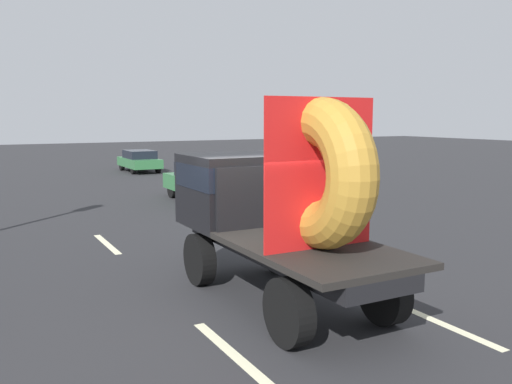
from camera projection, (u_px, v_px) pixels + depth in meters
ground_plane at (271, 301)px, 9.26m from camera, size 120.00×120.00×0.00m
flatbed_truck at (272, 200)px, 9.33m from camera, size 2.02×5.01×3.42m
distant_sedan at (206, 181)px, 20.18m from camera, size 1.88×4.39×1.43m
lane_dash_left_near at (237, 357)px, 7.11m from camera, size 0.16×2.62×0.01m
lane_dash_left_far at (107, 244)px, 13.44m from camera, size 0.16×2.32×0.01m
lane_dash_right_near at (438, 322)px, 8.34m from camera, size 0.16×2.40×0.01m
lane_dash_right_far at (228, 232)px, 14.89m from camera, size 0.16×2.66×0.01m
oncoming_car at (139, 160)px, 31.10m from camera, size 1.62×3.78×1.23m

